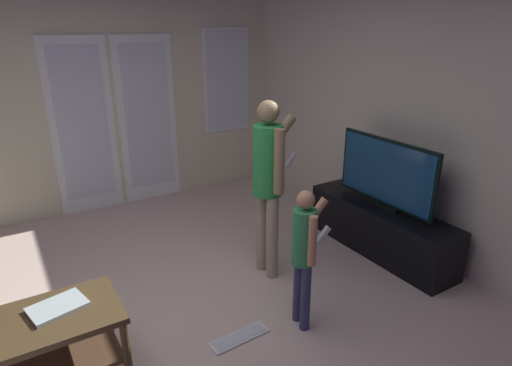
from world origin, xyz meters
The scene contains 10 objects.
ground_plane centered at (0.00, 0.00, -0.01)m, with size 5.27×5.44×0.02m, color beige.
wall_back_with_doors centered at (0.09, 2.68, 1.32)m, with size 5.27×0.09×2.73m.
wall_right_plain centered at (2.60, 0.00, 1.35)m, with size 0.06×5.44×2.70m.
coffee_table centered at (-0.73, -0.05, 0.36)m, with size 0.91×0.53×0.50m.
tv_stand centered at (2.27, 0.10, 0.24)m, with size 0.41×1.58×0.47m.
flat_screen_tv centered at (2.26, 0.10, 0.81)m, with size 0.08×1.10×0.66m.
person_adult centered at (1.13, 0.36, 0.93)m, with size 0.54×0.42×1.55m.
person_child centered at (0.95, -0.38, 0.64)m, with size 0.38×0.29×1.07m.
loose_keyboard centered at (0.47, -0.28, 0.01)m, with size 0.45×0.15×0.02m.
laptop_closed centered at (-0.61, 0.00, 0.51)m, with size 0.32×0.22×0.02m, color #A8B8B3.
Camera 1 is at (-0.74, -2.47, 2.11)m, focal length 30.28 mm.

